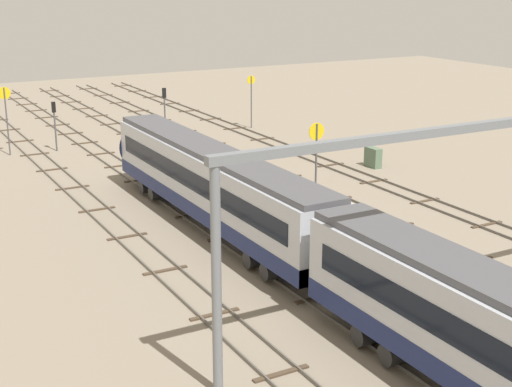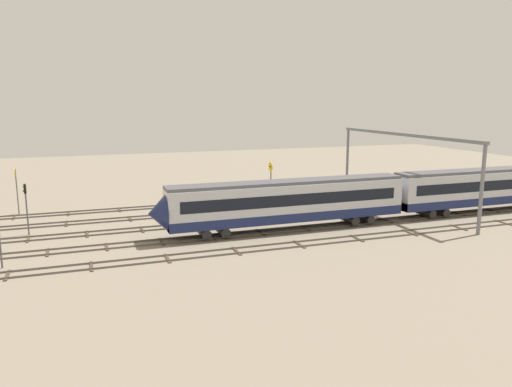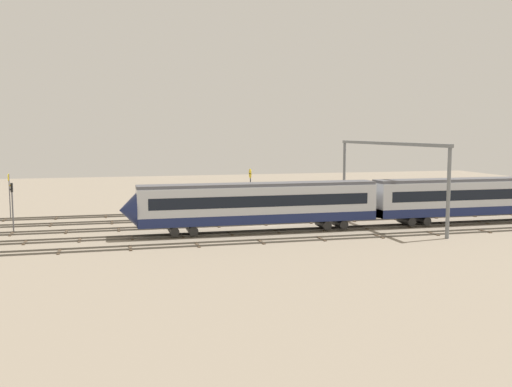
# 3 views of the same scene
# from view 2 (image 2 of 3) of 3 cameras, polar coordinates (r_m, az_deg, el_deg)

# --- Properties ---
(ground_plane) EXTENTS (144.42, 144.42, 0.00)m
(ground_plane) POSITION_cam_2_polar(r_m,az_deg,el_deg) (54.11, 3.42, -2.78)
(ground_plane) COLOR gray
(track_near_foreground) EXTENTS (128.42, 2.40, 0.16)m
(track_near_foreground) POSITION_cam_2_polar(r_m,az_deg,el_deg) (63.15, -0.12, -0.74)
(track_near_foreground) COLOR #59544C
(track_near_foreground) RESTS_ON ground
(track_second_near) EXTENTS (128.42, 2.40, 0.16)m
(track_second_near) POSITION_cam_2_polar(r_m,az_deg,el_deg) (58.59, 1.51, -1.65)
(track_second_near) COLOR #59544C
(track_second_near) RESTS_ON ground
(track_middle) EXTENTS (128.42, 2.40, 0.16)m
(track_middle) POSITION_cam_2_polar(r_m,az_deg,el_deg) (54.10, 3.42, -2.71)
(track_middle) COLOR #59544C
(track_middle) RESTS_ON ground
(track_with_train) EXTENTS (128.42, 2.40, 0.16)m
(track_with_train) POSITION_cam_2_polar(r_m,az_deg,el_deg) (49.70, 5.68, -3.96)
(track_with_train) COLOR #59544C
(track_with_train) RESTS_ON ground
(track_far_background) EXTENTS (128.42, 2.40, 0.16)m
(track_far_background) POSITION_cam_2_polar(r_m,az_deg,el_deg) (45.42, 8.38, -5.43)
(track_far_background) COLOR #59544C
(track_far_background) RESTS_ON ground
(train) EXTENTS (75.20, 3.24, 4.80)m
(train) POSITION_cam_2_polar(r_m,az_deg,el_deg) (62.00, 24.79, 0.48)
(train) COLOR #B7BCC6
(train) RESTS_ON ground
(overhead_gantry) EXTENTS (0.40, 25.35, 8.88)m
(overhead_gantry) POSITION_cam_2_polar(r_m,az_deg,el_deg) (59.96, 16.51, 4.91)
(overhead_gantry) COLOR slate
(overhead_gantry) RESTS_ON ground
(speed_sign_mid_trackside) EXTENTS (0.14, 0.86, 5.19)m
(speed_sign_mid_trackside) POSITION_cam_2_polar(r_m,az_deg,el_deg) (61.08, -25.87, 0.87)
(speed_sign_mid_trackside) COLOR #4C4C51
(speed_sign_mid_trackside) RESTS_ON ground
(speed_sign_far_trackside) EXTENTS (0.14, 1.08, 5.96)m
(speed_sign_far_trackside) POSITION_cam_2_polar(r_m,az_deg,el_deg) (54.59, 1.71, 1.59)
(speed_sign_far_trackside) COLOR #4C4C51
(speed_sign_far_trackside) RESTS_ON ground
(signal_light_trackside_approach) EXTENTS (0.31, 0.32, 4.91)m
(signal_light_trackside_approach) POSITION_cam_2_polar(r_m,az_deg,el_deg) (51.22, -24.96, -0.90)
(signal_light_trackside_approach) COLOR #4C4C51
(signal_light_trackside_approach) RESTS_ON ground
(relay_cabinet) EXTENTS (1.53, 0.66, 1.57)m
(relay_cabinet) POSITION_cam_2_polar(r_m,az_deg,el_deg) (63.15, -8.77, -0.21)
(relay_cabinet) COLOR #597259
(relay_cabinet) RESTS_ON ground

